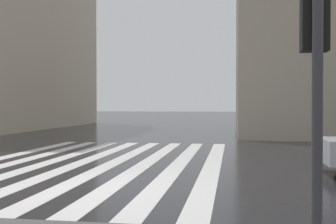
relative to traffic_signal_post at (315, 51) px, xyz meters
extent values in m
plane|color=black|center=(3.57, 3.95, -2.37)|extent=(220.00, 220.00, 0.00)
cube|color=silver|center=(7.57, 1.50, -2.36)|extent=(13.00, 0.50, 0.01)
cube|color=silver|center=(7.57, 2.50, -2.36)|extent=(13.00, 0.50, 0.01)
cube|color=silver|center=(7.57, 3.50, -2.36)|extent=(13.00, 0.50, 0.01)
cube|color=silver|center=(7.57, 4.50, -2.36)|extent=(13.00, 0.50, 0.01)
cube|color=silver|center=(7.57, 5.50, -2.36)|extent=(13.00, 0.50, 0.01)
cube|color=silver|center=(7.57, 6.50, -2.36)|extent=(13.00, 0.50, 0.01)
cube|color=silver|center=(7.57, 7.50, -2.36)|extent=(13.00, 0.50, 0.01)
cylinder|color=#333338|center=(-0.13, 0.00, -0.68)|extent=(0.12, 0.12, 3.07)
cube|color=black|center=(0.05, 0.00, 0.43)|extent=(0.22, 0.30, 0.85)
sphere|color=orange|center=(0.17, 0.00, 0.43)|extent=(0.17, 0.17, 0.17)
sphere|color=green|center=(0.17, 0.00, 0.15)|extent=(0.17, 0.17, 0.17)
camera|label=1|loc=(-4.90, 0.92, -0.61)|focal=44.64mm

